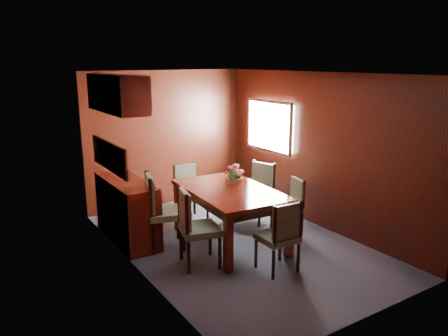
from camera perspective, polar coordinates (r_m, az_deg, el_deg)
ground at (r=6.38m, az=1.69°, el=-9.83°), size 4.50×4.50×0.00m
room_shell at (r=6.13m, az=-0.77°, el=5.13°), size 3.06×4.52×2.41m
sideboard at (r=6.51m, az=-12.53°, el=-5.39°), size 0.48×1.40×0.90m
dining_table at (r=6.18m, az=0.76°, el=-3.76°), size 1.19×1.79×0.80m
chair_left_near at (r=5.56m, az=-3.99°, el=-7.20°), size 0.57×0.59×1.02m
chair_left_far at (r=6.11m, az=-8.43°, el=-5.05°), size 0.61×0.63×1.07m
chair_right_near at (r=6.66m, az=8.75°, el=-4.50°), size 0.49×0.50×0.86m
chair_right_far at (r=7.13m, az=4.60°, el=-2.69°), size 0.55×0.57×0.96m
chair_head at (r=5.43m, az=7.48°, el=-8.41°), size 0.46×0.44×0.93m
chair_foot at (r=7.18m, az=-4.63°, el=-2.72°), size 0.49×0.47×0.93m
flower_centerpiece at (r=6.43m, az=1.40°, el=-0.81°), size 0.27×0.27×0.27m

